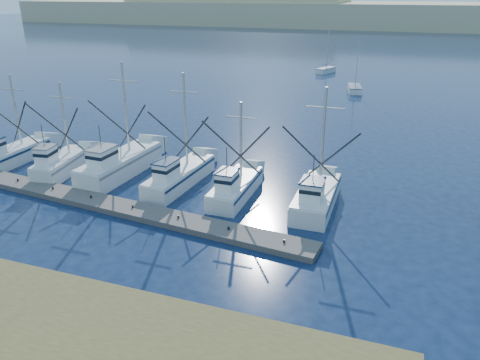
# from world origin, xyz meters

# --- Properties ---
(ground) EXTENTS (500.00, 500.00, 0.00)m
(ground) POSITION_xyz_m (0.00, 0.00, 0.00)
(ground) COLOR #0B1934
(ground) RESTS_ON ground
(floating_dock) EXTENTS (32.58, 5.63, 0.43)m
(floating_dock) POSITION_xyz_m (-10.07, 5.58, 0.22)
(floating_dock) COLOR #5D5853
(floating_dock) RESTS_ON ground
(dune_ridge) EXTENTS (360.00, 60.00, 10.00)m
(dune_ridge) POSITION_xyz_m (0.00, 210.00, 5.00)
(dune_ridge) COLOR tan
(dune_ridge) RESTS_ON ground
(trawler_fleet) EXTENTS (31.79, 9.80, 9.74)m
(trawler_fleet) POSITION_xyz_m (-10.21, 10.86, 0.98)
(trawler_fleet) COLOR silver
(trawler_fleet) RESTS_ON ground
(sailboat_near) EXTENTS (2.88, 5.61, 8.10)m
(sailboat_near) POSITION_xyz_m (2.25, 56.23, 0.50)
(sailboat_near) COLOR silver
(sailboat_near) RESTS_ON ground
(sailboat_far) EXTENTS (3.38, 5.03, 8.10)m
(sailboat_far) POSITION_xyz_m (-5.36, 73.43, 0.51)
(sailboat_far) COLOR silver
(sailboat_far) RESTS_ON ground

